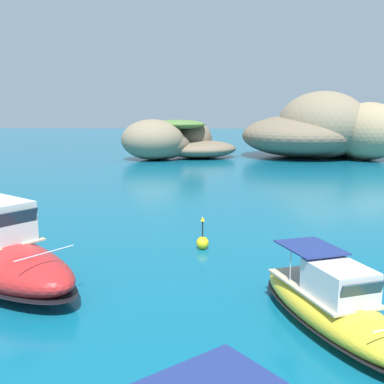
{
  "coord_description": "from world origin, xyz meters",
  "views": [
    {
      "loc": [
        2.49,
        -2.66,
        5.86
      ],
      "look_at": [
        0.23,
        22.49,
        1.45
      ],
      "focal_mm": 40.92,
      "sensor_mm": 36.0,
      "label": 1
    }
  ],
  "objects_px": {
    "islet_large": "(324,132)",
    "motorboat_yellow": "(331,305)",
    "channel_buoy": "(203,242)",
    "islet_small": "(173,142)"
  },
  "relations": [
    {
      "from": "islet_small",
      "to": "motorboat_yellow",
      "type": "relative_size",
      "value": 2.64
    },
    {
      "from": "channel_buoy",
      "to": "motorboat_yellow",
      "type": "bearing_deg",
      "value": -59.9
    },
    {
      "from": "islet_large",
      "to": "islet_small",
      "type": "relative_size",
      "value": 1.44
    },
    {
      "from": "islet_large",
      "to": "islet_small",
      "type": "height_order",
      "value": "islet_large"
    },
    {
      "from": "channel_buoy",
      "to": "islet_small",
      "type": "bearing_deg",
      "value": 99.35
    },
    {
      "from": "islet_large",
      "to": "channel_buoy",
      "type": "height_order",
      "value": "islet_large"
    },
    {
      "from": "motorboat_yellow",
      "to": "channel_buoy",
      "type": "height_order",
      "value": "motorboat_yellow"
    },
    {
      "from": "islet_large",
      "to": "channel_buoy",
      "type": "relative_size",
      "value": 17.18
    },
    {
      "from": "islet_large",
      "to": "channel_buoy",
      "type": "bearing_deg",
      "value": -107.44
    },
    {
      "from": "islet_large",
      "to": "motorboat_yellow",
      "type": "bearing_deg",
      "value": -101.12
    }
  ]
}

